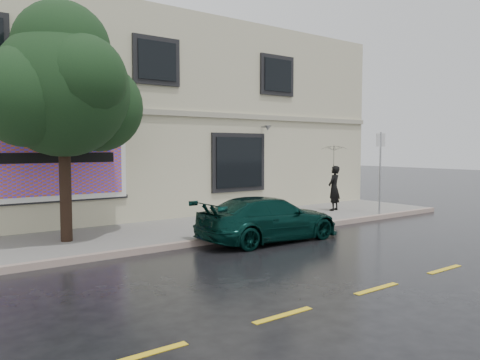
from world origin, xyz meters
TOP-DOWN VIEW (x-y plane):
  - ground at (0.00, 0.00)m, footprint 90.00×90.00m
  - sidewalk at (0.00, 3.25)m, footprint 20.00×3.50m
  - curb at (0.00, 1.50)m, footprint 20.00×0.18m
  - road_marking at (0.00, -3.50)m, footprint 19.00×0.12m
  - building at (0.00, 9.00)m, footprint 20.00×8.12m
  - billboard at (-3.20, 4.92)m, footprint 4.30×0.16m
  - car at (1.21, 0.90)m, footprint 4.12×1.92m
  - pedestrian at (6.32, 3.23)m, footprint 0.70×0.57m
  - umbrella at (6.32, 3.23)m, footprint 1.35×1.35m
  - street_tree at (-3.36, 3.31)m, footprint 3.25×3.25m
  - sign_pole at (6.98, 1.70)m, footprint 0.34×0.13m

SIDE VIEW (x-z plane):
  - ground at x=0.00m, z-range 0.00..0.00m
  - road_marking at x=0.00m, z-range 0.00..0.01m
  - sidewalk at x=0.00m, z-range 0.00..0.15m
  - curb at x=0.00m, z-range -0.01..0.15m
  - car at x=1.21m, z-range 0.00..1.19m
  - pedestrian at x=6.32m, z-range 0.15..1.81m
  - sign_pole at x=6.98m, z-range 0.42..3.29m
  - billboard at x=-3.20m, z-range 0.95..3.15m
  - umbrella at x=6.32m, z-range 1.81..2.56m
  - building at x=0.00m, z-range 0.00..7.00m
  - street_tree at x=-3.36m, z-range 1.19..6.54m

